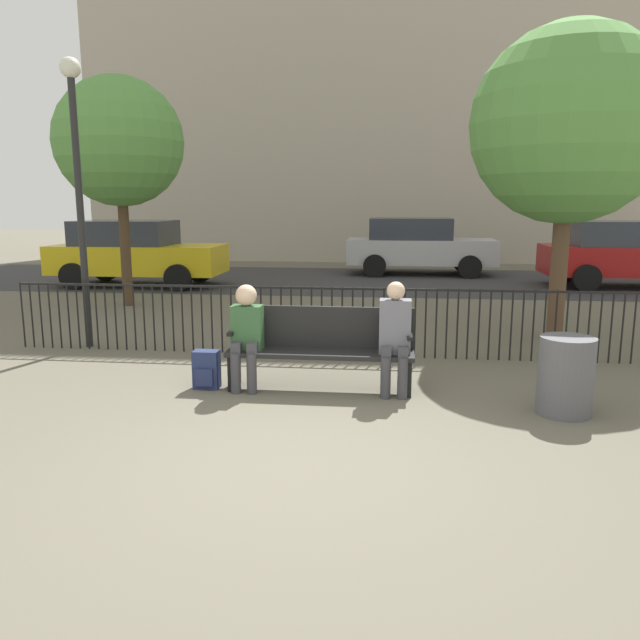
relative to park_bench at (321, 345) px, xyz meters
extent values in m
plane|color=#605B4C|center=(0.00, -2.10, -0.50)|extent=(80.00, 80.00, 0.00)
cube|color=black|center=(0.00, -0.08, -0.08)|extent=(2.08, 0.45, 0.05)
cube|color=black|center=(0.00, 0.11, 0.18)|extent=(2.08, 0.05, 0.47)
cube|color=black|center=(-0.98, -0.08, -0.30)|extent=(0.06, 0.38, 0.40)
cube|color=black|center=(0.98, -0.08, -0.30)|extent=(0.06, 0.38, 0.40)
cube|color=black|center=(-0.98, -0.08, 0.15)|extent=(0.06, 0.38, 0.04)
cube|color=black|center=(0.98, -0.08, 0.15)|extent=(0.06, 0.38, 0.04)
cylinder|color=#3D3D42|center=(-0.91, -0.30, -0.28)|extent=(0.11, 0.11, 0.45)
cylinder|color=#3D3D42|center=(-0.73, -0.30, -0.28)|extent=(0.11, 0.11, 0.45)
cube|color=#3D3D42|center=(-0.91, -0.20, 0.00)|extent=(0.11, 0.20, 0.12)
cube|color=#3D3D42|center=(-0.73, -0.20, 0.00)|extent=(0.11, 0.20, 0.12)
cube|color=#335B33|center=(-0.82, -0.08, 0.20)|extent=(0.34, 0.22, 0.50)
sphere|color=beige|center=(-0.82, -0.10, 0.56)|extent=(0.24, 0.24, 0.24)
cylinder|color=#3D3D42|center=(0.73, -0.30, -0.28)|extent=(0.11, 0.11, 0.45)
cylinder|color=#3D3D42|center=(0.91, -0.30, -0.28)|extent=(0.11, 0.11, 0.45)
cube|color=#3D3D42|center=(0.73, -0.20, 0.00)|extent=(0.11, 0.20, 0.12)
cube|color=#3D3D42|center=(0.91, -0.20, 0.00)|extent=(0.11, 0.20, 0.12)
cube|color=slate|center=(0.82, -0.08, 0.24)|extent=(0.34, 0.22, 0.59)
sphere|color=beige|center=(0.82, -0.10, 0.64)|extent=(0.20, 0.20, 0.20)
cube|color=navy|center=(-1.28, -0.15, -0.29)|extent=(0.29, 0.18, 0.43)
cube|color=navy|center=(-1.28, -0.26, -0.35)|extent=(0.20, 0.04, 0.20)
cylinder|color=black|center=(-4.50, 1.52, -0.03)|extent=(0.02, 0.02, 0.95)
cylinder|color=black|center=(-4.36, 1.52, -0.03)|extent=(0.02, 0.02, 0.95)
cylinder|color=black|center=(-4.22, 1.52, -0.03)|extent=(0.02, 0.02, 0.95)
cylinder|color=black|center=(-4.08, 1.52, -0.03)|extent=(0.02, 0.02, 0.95)
cylinder|color=black|center=(-3.94, 1.52, -0.03)|extent=(0.02, 0.02, 0.95)
cylinder|color=black|center=(-3.80, 1.52, -0.03)|extent=(0.02, 0.02, 0.95)
cylinder|color=black|center=(-3.66, 1.52, -0.03)|extent=(0.02, 0.02, 0.95)
cylinder|color=black|center=(-3.52, 1.52, -0.03)|extent=(0.02, 0.02, 0.95)
cylinder|color=black|center=(-3.38, 1.52, -0.03)|extent=(0.02, 0.02, 0.95)
cylinder|color=black|center=(-3.24, 1.52, -0.03)|extent=(0.02, 0.02, 0.95)
cylinder|color=black|center=(-3.10, 1.52, -0.03)|extent=(0.02, 0.02, 0.95)
cylinder|color=black|center=(-2.96, 1.52, -0.03)|extent=(0.02, 0.02, 0.95)
cylinder|color=black|center=(-2.82, 1.52, -0.03)|extent=(0.02, 0.02, 0.95)
cylinder|color=black|center=(-2.68, 1.52, -0.03)|extent=(0.02, 0.02, 0.95)
cylinder|color=black|center=(-2.54, 1.52, -0.03)|extent=(0.02, 0.02, 0.95)
cylinder|color=black|center=(-2.40, 1.52, -0.03)|extent=(0.02, 0.02, 0.95)
cylinder|color=black|center=(-2.26, 1.52, -0.03)|extent=(0.02, 0.02, 0.95)
cylinder|color=black|center=(-2.12, 1.52, -0.03)|extent=(0.02, 0.02, 0.95)
cylinder|color=black|center=(-1.98, 1.52, -0.03)|extent=(0.02, 0.02, 0.95)
cylinder|color=black|center=(-1.84, 1.52, -0.03)|extent=(0.02, 0.02, 0.95)
cylinder|color=black|center=(-1.70, 1.52, -0.03)|extent=(0.02, 0.02, 0.95)
cylinder|color=black|center=(-1.56, 1.52, -0.03)|extent=(0.02, 0.02, 0.95)
cylinder|color=black|center=(-1.42, 1.52, -0.03)|extent=(0.02, 0.02, 0.95)
cylinder|color=black|center=(-1.28, 1.52, -0.03)|extent=(0.02, 0.02, 0.95)
cylinder|color=black|center=(-1.14, 1.52, -0.03)|extent=(0.02, 0.02, 0.95)
cylinder|color=black|center=(-1.00, 1.52, -0.03)|extent=(0.02, 0.02, 0.95)
cylinder|color=black|center=(-0.86, 1.52, -0.03)|extent=(0.02, 0.02, 0.95)
cylinder|color=black|center=(-0.72, 1.52, -0.03)|extent=(0.02, 0.02, 0.95)
cylinder|color=black|center=(-0.58, 1.52, -0.03)|extent=(0.02, 0.02, 0.95)
cylinder|color=black|center=(-0.44, 1.52, -0.03)|extent=(0.02, 0.02, 0.95)
cylinder|color=black|center=(-0.30, 1.52, -0.03)|extent=(0.02, 0.02, 0.95)
cylinder|color=black|center=(-0.16, 1.52, -0.03)|extent=(0.02, 0.02, 0.95)
cylinder|color=black|center=(-0.02, 1.52, -0.03)|extent=(0.02, 0.02, 0.95)
cylinder|color=black|center=(0.12, 1.52, -0.03)|extent=(0.02, 0.02, 0.95)
cylinder|color=black|center=(0.26, 1.52, -0.03)|extent=(0.02, 0.02, 0.95)
cylinder|color=black|center=(0.40, 1.52, -0.03)|extent=(0.02, 0.02, 0.95)
cylinder|color=black|center=(0.54, 1.52, -0.03)|extent=(0.02, 0.02, 0.95)
cylinder|color=black|center=(0.68, 1.52, -0.03)|extent=(0.02, 0.02, 0.95)
cylinder|color=black|center=(0.82, 1.52, -0.03)|extent=(0.02, 0.02, 0.95)
cylinder|color=black|center=(0.96, 1.52, -0.03)|extent=(0.02, 0.02, 0.95)
cylinder|color=black|center=(1.10, 1.52, -0.03)|extent=(0.02, 0.02, 0.95)
cylinder|color=black|center=(1.24, 1.52, -0.03)|extent=(0.02, 0.02, 0.95)
cylinder|color=black|center=(1.38, 1.52, -0.03)|extent=(0.02, 0.02, 0.95)
cylinder|color=black|center=(1.52, 1.52, -0.03)|extent=(0.02, 0.02, 0.95)
cylinder|color=black|center=(1.66, 1.52, -0.03)|extent=(0.02, 0.02, 0.95)
cylinder|color=black|center=(1.80, 1.52, -0.03)|extent=(0.02, 0.02, 0.95)
cylinder|color=black|center=(1.94, 1.52, -0.03)|extent=(0.02, 0.02, 0.95)
cylinder|color=black|center=(2.08, 1.52, -0.03)|extent=(0.02, 0.02, 0.95)
cylinder|color=black|center=(2.22, 1.52, -0.03)|extent=(0.02, 0.02, 0.95)
cylinder|color=black|center=(2.36, 1.52, -0.03)|extent=(0.02, 0.02, 0.95)
cylinder|color=black|center=(2.50, 1.52, -0.03)|extent=(0.02, 0.02, 0.95)
cylinder|color=black|center=(2.64, 1.52, -0.03)|extent=(0.02, 0.02, 0.95)
cylinder|color=black|center=(2.78, 1.52, -0.03)|extent=(0.02, 0.02, 0.95)
cylinder|color=black|center=(2.92, 1.52, -0.03)|extent=(0.02, 0.02, 0.95)
cylinder|color=black|center=(3.06, 1.52, -0.03)|extent=(0.02, 0.02, 0.95)
cylinder|color=black|center=(3.20, 1.52, -0.03)|extent=(0.02, 0.02, 0.95)
cylinder|color=black|center=(3.34, 1.52, -0.03)|extent=(0.02, 0.02, 0.95)
cylinder|color=black|center=(3.48, 1.52, -0.03)|extent=(0.02, 0.02, 0.95)
cylinder|color=black|center=(3.62, 1.52, -0.03)|extent=(0.02, 0.02, 0.95)
cylinder|color=black|center=(3.76, 1.52, -0.03)|extent=(0.02, 0.02, 0.95)
cylinder|color=black|center=(3.90, 1.52, -0.03)|extent=(0.02, 0.02, 0.95)
cube|color=black|center=(0.00, 1.52, 0.43)|extent=(9.00, 0.03, 0.03)
cylinder|color=#4C3823|center=(-4.54, 5.25, 0.77)|extent=(0.21, 0.21, 2.54)
sphere|color=#569342|center=(-4.54, 5.25, 2.72)|extent=(2.49, 2.49, 2.49)
cylinder|color=brown|center=(3.28, 2.95, 0.69)|extent=(0.25, 0.25, 2.39)
sphere|color=#569342|center=(3.28, 2.95, 2.67)|extent=(2.85, 2.85, 2.85)
cylinder|color=black|center=(-3.59, 1.67, 1.38)|extent=(0.10, 0.10, 3.77)
sphere|color=silver|center=(-3.59, 1.67, 3.35)|extent=(0.28, 0.28, 0.28)
cube|color=#333335|center=(0.00, 9.90, -0.50)|extent=(24.00, 6.00, 0.01)
cube|color=#B7B7BC|center=(1.62, 11.49, 0.17)|extent=(4.20, 1.70, 0.70)
cube|color=#2D333D|center=(1.30, 11.49, 0.82)|extent=(2.31, 1.56, 0.60)
cylinder|color=black|center=(2.92, 10.62, -0.18)|extent=(0.64, 0.20, 0.64)
cylinder|color=black|center=(2.92, 12.36, -0.18)|extent=(0.64, 0.20, 0.64)
cylinder|color=black|center=(0.31, 10.62, -0.18)|extent=(0.64, 0.20, 0.64)
cylinder|color=black|center=(0.31, 12.36, -0.18)|extent=(0.64, 0.20, 0.64)
cube|color=yellow|center=(-5.51, 8.19, 0.17)|extent=(4.20, 1.70, 0.70)
cube|color=#2D333D|center=(-5.82, 8.19, 0.82)|extent=(2.31, 1.56, 0.60)
cylinder|color=black|center=(-4.21, 7.32, -0.18)|extent=(0.64, 0.20, 0.64)
cylinder|color=black|center=(-4.21, 9.06, -0.18)|extent=(0.64, 0.20, 0.64)
cylinder|color=black|center=(-6.81, 7.32, -0.18)|extent=(0.64, 0.20, 0.64)
cylinder|color=black|center=(-6.81, 9.06, -0.18)|extent=(0.64, 0.20, 0.64)
cube|color=maroon|center=(6.64, 9.23, 0.17)|extent=(4.20, 1.70, 0.70)
cube|color=#2D333D|center=(6.32, 9.23, 0.82)|extent=(2.31, 1.56, 0.60)
cylinder|color=black|center=(5.33, 8.36, -0.18)|extent=(0.64, 0.20, 0.64)
cylinder|color=black|center=(5.33, 10.10, -0.18)|extent=(0.64, 0.20, 0.64)
cube|color=#B2A893|center=(0.00, 17.90, 8.81)|extent=(20.00, 6.00, 18.63)
cylinder|color=#56565B|center=(2.50, -0.60, -0.11)|extent=(0.53, 0.53, 0.78)
camera|label=1|loc=(0.76, -6.77, 1.58)|focal=35.00mm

